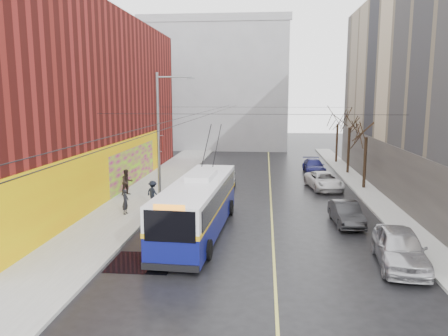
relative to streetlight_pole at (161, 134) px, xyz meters
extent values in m
plane|color=black|center=(6.14, -10.00, -4.85)|extent=(140.00, 140.00, 0.00)
cube|color=gray|center=(-1.86, 2.00, -4.77)|extent=(4.00, 60.00, 0.15)
cube|color=gray|center=(15.14, 2.00, -4.77)|extent=(2.00, 60.00, 0.15)
cube|color=#BFB74C|center=(7.64, 4.00, -4.84)|extent=(0.12, 50.00, 0.01)
cube|color=maroon|center=(-9.86, 4.00, 2.15)|extent=(12.00, 36.00, 14.00)
cube|color=#EAAE05|center=(-3.82, 0.00, -2.85)|extent=(0.08, 28.00, 4.00)
cube|color=#A7056D|center=(-3.78, 6.00, -3.25)|extent=(0.06, 12.00, 3.20)
cube|color=#4C4742|center=(16.11, 4.00, -2.85)|extent=(0.06, 36.00, 4.00)
cube|color=gray|center=(0.14, 35.00, 4.15)|extent=(20.00, 12.00, 18.00)
cube|color=gray|center=(0.14, 29.10, 12.65)|extent=(20.50, 0.40, 1.00)
cylinder|color=slate|center=(-0.16, 0.00, -0.35)|extent=(0.20, 0.20, 9.00)
cube|color=#520E0B|center=(0.19, 0.00, -0.65)|extent=(0.04, 0.60, 1.10)
cylinder|color=slate|center=(1.04, 0.00, 3.85)|extent=(2.40, 0.10, 0.10)
cube|color=slate|center=(2.14, 0.00, 3.75)|extent=(0.50, 0.22, 0.12)
cylinder|color=black|center=(2.34, 5.00, 1.35)|extent=(0.02, 60.00, 0.02)
cylinder|color=black|center=(3.34, 5.00, 1.35)|extent=(0.02, 60.00, 0.02)
cylinder|color=black|center=(6.14, -4.00, 1.55)|extent=(18.00, 0.02, 0.02)
cylinder|color=black|center=(6.14, 12.00, 1.55)|extent=(18.00, 0.02, 0.02)
cylinder|color=black|center=(15.14, 6.00, -2.75)|extent=(0.24, 0.24, 4.20)
cylinder|color=black|center=(15.14, 13.00, -2.61)|extent=(0.24, 0.24, 4.48)
cylinder|color=black|center=(15.14, 20.00, -2.66)|extent=(0.24, 0.24, 4.37)
cube|color=black|center=(1.70, -11.03, -4.84)|extent=(2.84, 2.65, 0.01)
ellipsoid|color=slate|center=(4.02, -2.37, 2.64)|extent=(0.44, 0.20, 0.12)
ellipsoid|color=slate|center=(4.53, -0.02, 3.45)|extent=(0.44, 0.20, 0.12)
ellipsoid|color=slate|center=(2.66, 0.96, 1.64)|extent=(0.44, 0.20, 0.12)
cube|color=#0B0F54|center=(3.58, -6.50, -3.93)|extent=(3.12, 11.65, 1.44)
cube|color=silver|center=(3.58, -6.50, -2.59)|extent=(3.12, 11.65, 1.25)
cube|color=gold|center=(3.58, -6.50, -3.21)|extent=(3.16, 11.69, 0.21)
cube|color=black|center=(3.27, -12.27, -2.73)|extent=(2.21, 0.16, 1.35)
cube|color=black|center=(3.90, -0.73, -2.73)|extent=(2.21, 0.16, 1.15)
cube|color=black|center=(2.31, -6.43, -2.68)|extent=(0.61, 10.56, 0.96)
cube|color=black|center=(4.85, -6.57, -2.68)|extent=(0.61, 10.56, 0.96)
cube|color=silver|center=(3.63, -5.54, -1.82)|extent=(1.50, 2.95, 0.29)
cube|color=black|center=(3.26, -12.31, -4.51)|extent=(2.50, 0.25, 0.29)
cylinder|color=black|center=(2.12, -10.27, -4.37)|extent=(0.34, 0.98, 0.96)
cylinder|color=black|center=(4.62, -10.41, -4.37)|extent=(0.34, 0.98, 0.96)
cylinder|color=black|center=(2.54, -2.59, -4.37)|extent=(0.34, 0.98, 0.96)
cylinder|color=black|center=(5.04, -2.73, -4.37)|extent=(0.34, 0.98, 0.96)
cylinder|color=black|center=(3.48, -2.16, -0.43)|extent=(0.24, 3.34, 2.36)
cylinder|color=black|center=(4.15, -2.20, -0.43)|extent=(0.24, 3.34, 2.36)
imported|color=#A7A7AC|center=(13.14, -10.34, -4.01)|extent=(2.45, 5.09, 1.68)
imported|color=black|center=(11.94, -4.09, -4.18)|extent=(1.64, 4.10, 1.33)
imported|color=silver|center=(11.94, 5.77, -4.16)|extent=(3.02, 5.23, 1.37)
imported|color=navy|center=(11.94, 13.27, -4.18)|extent=(2.03, 4.67, 1.34)
imported|color=#A3A2A7|center=(3.78, 7.27, -4.10)|extent=(2.17, 4.53, 1.49)
imported|color=black|center=(-1.46, -3.60, -3.91)|extent=(0.42, 0.60, 1.57)
imported|color=black|center=(-3.02, 1.61, -3.74)|extent=(1.17, 1.17, 1.91)
imported|color=black|center=(-0.38, -1.03, -3.88)|extent=(1.21, 1.09, 1.63)
camera|label=1|loc=(7.14, -29.36, 2.61)|focal=35.00mm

